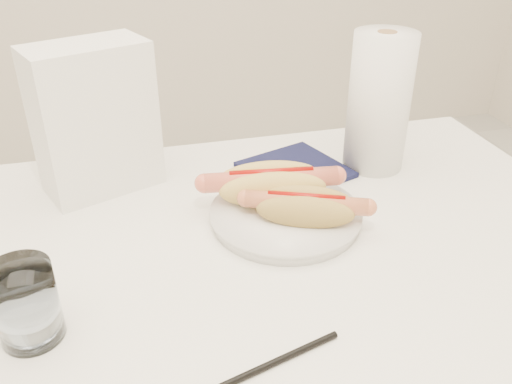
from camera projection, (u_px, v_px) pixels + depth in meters
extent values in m
cube|color=white|center=(207.00, 288.00, 0.70)|extent=(1.20, 0.80, 0.04)
cylinder|color=silver|center=(412.00, 283.00, 1.29)|extent=(0.04, 0.04, 0.71)
cylinder|color=white|center=(285.00, 217.00, 0.79)|extent=(0.25, 0.25, 0.02)
ellipsoid|color=#E5BF5B|center=(273.00, 189.00, 0.79)|extent=(0.16, 0.06, 0.05)
ellipsoid|color=#E5BF5B|center=(270.00, 178.00, 0.82)|extent=(0.16, 0.06, 0.05)
ellipsoid|color=#E5BF5B|center=(271.00, 191.00, 0.81)|extent=(0.15, 0.08, 0.03)
cylinder|color=#E2694F|center=(271.00, 179.00, 0.80)|extent=(0.20, 0.06, 0.03)
cylinder|color=#990A05|center=(271.00, 172.00, 0.80)|extent=(0.13, 0.03, 0.01)
ellipsoid|color=tan|center=(305.00, 212.00, 0.74)|extent=(0.14, 0.09, 0.05)
ellipsoid|color=tan|center=(306.00, 201.00, 0.77)|extent=(0.14, 0.09, 0.05)
ellipsoid|color=tan|center=(305.00, 213.00, 0.76)|extent=(0.13, 0.10, 0.03)
cylinder|color=#D5744B|center=(306.00, 203.00, 0.75)|extent=(0.17, 0.09, 0.03)
cylinder|color=#990A05|center=(306.00, 196.00, 0.75)|extent=(0.10, 0.05, 0.01)
cylinder|color=silver|center=(26.00, 303.00, 0.57)|extent=(0.07, 0.07, 0.09)
cylinder|color=black|center=(238.00, 379.00, 0.54)|extent=(0.24, 0.07, 0.01)
cube|color=white|center=(95.00, 119.00, 0.83)|extent=(0.20, 0.16, 0.23)
cube|color=#101334|center=(295.00, 170.00, 0.93)|extent=(0.20, 0.20, 0.01)
cylinder|color=white|center=(379.00, 103.00, 0.90)|extent=(0.11, 0.11, 0.23)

